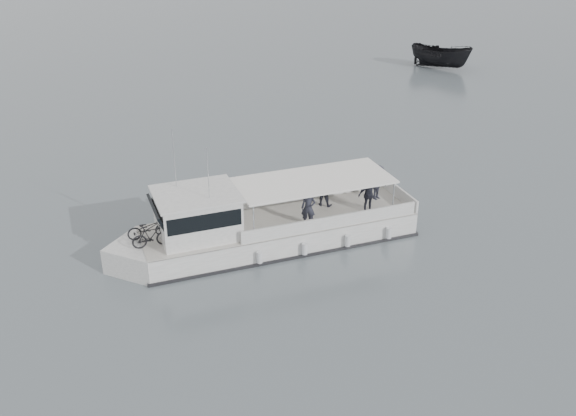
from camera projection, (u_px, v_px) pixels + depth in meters
ground at (240, 216)px, 31.80m from camera, size 1400.00×1400.00×0.00m
tour_boat at (253, 228)px, 28.64m from camera, size 14.10×6.81×5.94m
dark_motorboat at (441, 56)px, 58.38m from camera, size 4.04×6.14×2.22m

